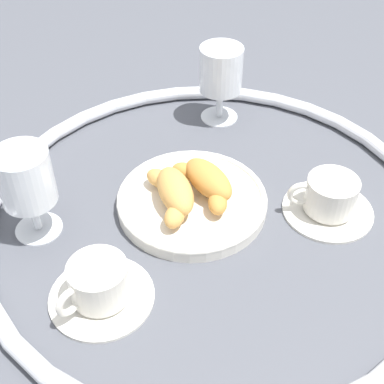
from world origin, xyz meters
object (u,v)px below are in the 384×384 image
(croissant_large, at_px, (207,181))
(coffee_cup_far, at_px, (329,199))
(croissant_small, at_px, (173,192))
(juice_glass_right, at_px, (26,182))
(coffee_cup_near, at_px, (99,286))
(pastry_plate, at_px, (192,201))
(juice_glass_left, at_px, (221,73))

(croissant_large, height_order, coffee_cup_far, croissant_large)
(croissant_small, height_order, coffee_cup_far, croissant_small)
(croissant_small, xyz_separation_m, juice_glass_right, (0.04, 0.20, 0.05))
(croissant_small, height_order, coffee_cup_near, croissant_small)
(pastry_plate, height_order, coffee_cup_near, coffee_cup_near)
(croissant_large, distance_m, juice_glass_left, 0.24)
(pastry_plate, bearing_deg, croissant_large, -84.45)
(coffee_cup_near, xyz_separation_m, juice_glass_left, (0.33, -0.30, 0.07))
(croissant_large, xyz_separation_m, juice_glass_right, (0.03, 0.25, 0.05))
(juice_glass_left, bearing_deg, croissant_large, 151.92)
(croissant_large, bearing_deg, pastry_plate, 95.55)
(croissant_small, relative_size, coffee_cup_near, 1.01)
(juice_glass_left, bearing_deg, coffee_cup_far, -169.77)
(pastry_plate, relative_size, croissant_large, 1.70)
(coffee_cup_near, xyz_separation_m, coffee_cup_far, (0.04, -0.36, 0.00))
(coffee_cup_near, relative_size, coffee_cup_far, 1.00)
(croissant_small, height_order, juice_glass_right, juice_glass_right)
(juice_glass_right, bearing_deg, coffee_cup_near, -160.32)
(croissant_large, bearing_deg, coffee_cup_near, 121.77)
(pastry_plate, relative_size, juice_glass_right, 1.62)
(pastry_plate, distance_m, juice_glass_right, 0.24)
(croissant_small, relative_size, coffee_cup_far, 1.01)
(croissant_small, bearing_deg, juice_glass_right, 78.93)
(coffee_cup_far, xyz_separation_m, juice_glass_left, (0.29, 0.05, 0.07))
(croissant_small, xyz_separation_m, juice_glass_left, (0.21, -0.16, 0.05))
(croissant_large, relative_size, coffee_cup_far, 0.98)
(pastry_plate, height_order, coffee_cup_far, coffee_cup_far)
(croissant_large, bearing_deg, juice_glass_right, 82.49)
(croissant_large, relative_size, juice_glass_left, 0.96)
(croissant_large, distance_m, juice_glass_right, 0.26)
(coffee_cup_near, relative_size, juice_glass_right, 0.97)
(coffee_cup_far, bearing_deg, coffee_cup_near, 95.68)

